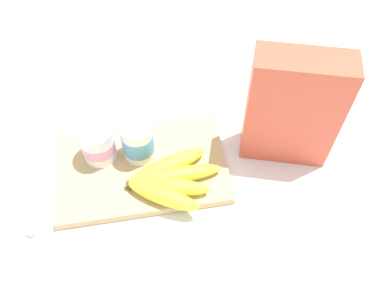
% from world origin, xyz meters
% --- Properties ---
extents(ground_plane, '(2.40, 2.40, 0.00)m').
position_xyz_m(ground_plane, '(0.00, 0.00, 0.00)').
color(ground_plane, white).
extents(cutting_board, '(0.36, 0.22, 0.02)m').
position_xyz_m(cutting_board, '(0.00, 0.00, 0.01)').
color(cutting_board, tan).
rests_on(cutting_board, ground_plane).
extents(cereal_box, '(0.20, 0.12, 0.27)m').
position_xyz_m(cereal_box, '(0.31, 0.01, 0.13)').
color(cereal_box, '#D85138').
rests_on(cereal_box, ground_plane).
extents(yogurt_cup_front, '(0.07, 0.07, 0.08)m').
position_xyz_m(yogurt_cup_front, '(-0.08, 0.04, 0.06)').
color(yogurt_cup_front, white).
rests_on(yogurt_cup_front, cutting_board).
extents(yogurt_cup_back, '(0.07, 0.07, 0.09)m').
position_xyz_m(yogurt_cup_back, '(-0.00, 0.03, 0.07)').
color(yogurt_cup_back, white).
rests_on(yogurt_cup_back, cutting_board).
extents(banana_bunch, '(0.20, 0.17, 0.04)m').
position_xyz_m(banana_bunch, '(0.05, -0.06, 0.04)').
color(banana_bunch, yellow).
rests_on(banana_bunch, cutting_board).
extents(spoon, '(0.03, 0.13, 0.01)m').
position_xyz_m(spoon, '(-0.23, -0.08, 0.01)').
color(spoon, silver).
rests_on(spoon, ground_plane).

